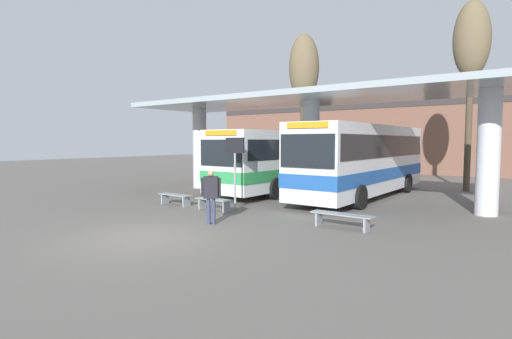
% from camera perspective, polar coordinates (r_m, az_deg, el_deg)
% --- Properties ---
extents(ground_plane, '(100.00, 100.00, 0.00)m').
position_cam_1_polar(ground_plane, '(11.65, -15.72, -9.36)').
color(ground_plane, '#605B56').
extents(townhouse_backdrop, '(40.00, 0.58, 7.21)m').
position_cam_1_polar(townhouse_backdrop, '(35.11, 21.80, 6.27)').
color(townhouse_backdrop, brown).
rests_on(townhouse_backdrop, ground_plane).
extents(station_canopy, '(19.37, 5.51, 4.78)m').
position_cam_1_polar(station_canopy, '(18.77, 7.89, 8.34)').
color(station_canopy, silver).
rests_on(station_canopy, ground_plane).
extents(transit_bus_left_bay, '(2.94, 12.28, 3.17)m').
position_cam_1_polar(transit_bus_left_bay, '(22.02, 5.71, 1.71)').
color(transit_bus_left_bay, white).
rests_on(transit_bus_left_bay, ground_plane).
extents(transit_bus_center_bay, '(2.70, 11.06, 3.40)m').
position_cam_1_polar(transit_bus_center_bay, '(19.62, 15.12, 1.62)').
color(transit_bus_center_bay, silver).
rests_on(transit_bus_center_bay, ground_plane).
extents(waiting_bench_near_pillar, '(1.58, 0.44, 0.46)m').
position_cam_1_polar(waiting_bench_near_pillar, '(15.50, -6.02, -4.62)').
color(waiting_bench_near_pillar, gray).
rests_on(waiting_bench_near_pillar, ground_plane).
extents(waiting_bench_mid_platform, '(1.63, 0.44, 0.46)m').
position_cam_1_polar(waiting_bench_mid_platform, '(17.04, -11.45, -3.89)').
color(waiting_bench_mid_platform, gray).
rests_on(waiting_bench_mid_platform, ground_plane).
extents(waiting_bench_far_platform, '(1.97, 0.44, 0.46)m').
position_cam_1_polar(waiting_bench_far_platform, '(12.58, 12.15, -6.67)').
color(waiting_bench_far_platform, gray).
rests_on(waiting_bench_far_platform, ground_plane).
extents(info_sign_platform, '(0.90, 0.09, 2.81)m').
position_cam_1_polar(info_sign_platform, '(15.52, -3.02, 1.62)').
color(info_sign_platform, gray).
rests_on(info_sign_platform, ground_plane).
extents(pedestrian_waiting, '(0.57, 0.47, 1.74)m').
position_cam_1_polar(pedestrian_waiting, '(12.88, -6.45, -3.14)').
color(pedestrian_waiting, '#333856').
rests_on(pedestrian_waiting, ground_plane).
extents(poplar_tree_behind_left, '(1.82, 1.82, 9.96)m').
position_cam_1_polar(poplar_tree_behind_left, '(24.49, 28.44, 15.51)').
color(poplar_tree_behind_left, '#473A2B').
rests_on(poplar_tree_behind_left, ground_plane).
extents(poplar_tree_behind_right, '(1.98, 1.98, 9.70)m').
position_cam_1_polar(poplar_tree_behind_right, '(27.24, 6.87, 13.72)').
color(poplar_tree_behind_right, '#473A2B').
rests_on(poplar_tree_behind_right, ground_plane).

